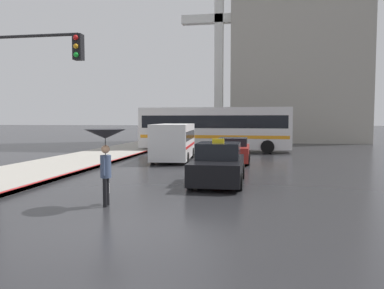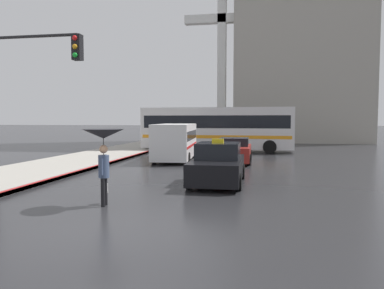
{
  "view_description": "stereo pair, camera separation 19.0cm",
  "coord_description": "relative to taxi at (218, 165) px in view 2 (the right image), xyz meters",
  "views": [
    {
      "loc": [
        3.01,
        -7.47,
        2.41
      ],
      "look_at": [
        0.5,
        7.53,
        1.4
      ],
      "focal_mm": 35.0,
      "sensor_mm": 36.0,
      "label": 1
    },
    {
      "loc": [
        3.2,
        -7.44,
        2.41
      ],
      "look_at": [
        0.5,
        7.53,
        1.4
      ],
      "focal_mm": 35.0,
      "sensor_mm": 36.0,
      "label": 2
    }
  ],
  "objects": [
    {
      "name": "ground_plane",
      "position": [
        -1.67,
        -6.57,
        -0.7
      ],
      "size": [
        300.0,
        300.0,
        0.0
      ],
      "primitive_type": "plane",
      "color": "#262628"
    },
    {
      "name": "taxi",
      "position": [
        0.0,
        0.0,
        0.0
      ],
      "size": [
        1.91,
        4.16,
        1.69
      ],
      "rotation": [
        0.0,
        0.0,
        3.14
      ],
      "color": "black",
      "rests_on": "ground_plane"
    },
    {
      "name": "sedan_red",
      "position": [
        0.15,
        7.08,
        -0.05
      ],
      "size": [
        1.91,
        4.04,
        1.38
      ],
      "rotation": [
        0.0,
        0.0,
        3.14
      ],
      "color": "maroon",
      "rests_on": "ground_plane"
    },
    {
      "name": "ambulance_van",
      "position": [
        -3.38,
        7.62,
        0.5
      ],
      "size": [
        2.42,
        5.65,
        2.15
      ],
      "rotation": [
        0.0,
        0.0,
        3.22
      ],
      "color": "white",
      "rests_on": "ground_plane"
    },
    {
      "name": "city_bus",
      "position": [
        -1.66,
        14.33,
        1.15
      ],
      "size": [
        11.46,
        3.02,
        3.32
      ],
      "rotation": [
        0.0,
        0.0,
        -1.61
      ],
      "color": "silver",
      "rests_on": "ground_plane"
    },
    {
      "name": "pedestrian_with_umbrella",
      "position": [
        -2.72,
        -4.27,
        1.08
      ],
      "size": [
        1.15,
        1.15,
        2.15
      ],
      "rotation": [
        0.0,
        0.0,
        1.68
      ],
      "color": "black",
      "rests_on": "ground_plane"
    },
    {
      "name": "traffic_light",
      "position": [
        -5.86,
        -2.96,
        3.03
      ],
      "size": [
        3.25,
        0.38,
        5.37
      ],
      "color": "black",
      "rests_on": "ground_plane"
    },
    {
      "name": "monument_cross",
      "position": [
        -2.51,
        26.46,
        9.65
      ],
      "size": [
        8.02,
        0.9,
        18.24
      ],
      "color": "white",
      "rests_on": "ground_plane"
    }
  ]
}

